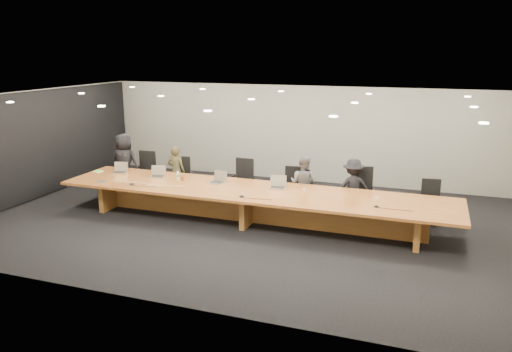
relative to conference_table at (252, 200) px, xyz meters
The scene contains 28 objects.
ground 0.52m from the conference_table, ahead, with size 12.00×12.00×0.00m, color black.
back_wall 4.10m from the conference_table, 90.00° to the left, with size 12.00×0.02×2.80m, color #BAB7A9.
left_wall_panel 6.00m from the conference_table, behind, with size 0.08×7.84×2.74m, color black.
conference_table is the anchor object (origin of this frame).
chair_far_left 3.82m from the conference_table, 160.10° to the left, with size 0.58×0.58×1.14m, color black, non-canonical shape.
chair_left 2.69m from the conference_table, 154.25° to the left, with size 0.55×0.55×1.09m, color black, non-canonical shape.
chair_mid_left 1.48m from the conference_table, 120.53° to the left, with size 0.58×0.58×1.14m, color black, non-canonical shape.
chair_mid_right 1.32m from the conference_table, 61.66° to the left, with size 0.54×0.54×1.06m, color black, non-canonical shape.
chair_right 2.61m from the conference_table, 29.60° to the left, with size 0.59×0.59×1.16m, color black, non-canonical shape.
chair_far_right 4.03m from the conference_table, 18.94° to the left, with size 0.50×0.50×0.99m, color black, non-canonical shape.
person_a 4.30m from the conference_table, 163.92° to the left, with size 0.79×0.51×1.61m, color black.
person_b 2.88m from the conference_table, 153.97° to the left, with size 0.50×0.33×1.36m, color #3A3720.
person_c 1.46m from the conference_table, 51.61° to the left, with size 0.67×0.52×1.38m, color #5F5E61.
person_d 2.40m from the conference_table, 30.09° to the left, with size 0.88×0.51×1.36m, color black.
laptop_a 3.74m from the conference_table, behind, with size 0.35×0.25×0.27m, color #B6A78B, non-canonical shape.
laptop_b 2.64m from the conference_table, behind, with size 0.35×0.26×0.28m, color tan, non-canonical shape.
laptop_c 1.08m from the conference_table, 164.11° to the left, with size 0.37×0.27×0.29m, color #C7B598, non-canonical shape.
laptop_d 0.71m from the conference_table, 32.01° to the left, with size 0.37×0.27×0.29m, color tan, non-canonical shape.
water_bottle 2.03m from the conference_table, behind, with size 0.06×0.06×0.19m, color silver.
amber_mug 1.88m from the conference_table, behind, with size 0.07×0.07×0.09m, color brown.
paper_cup_near 1.21m from the conference_table, ahead, with size 0.07×0.07×0.08m, color silver.
paper_cup_far 2.76m from the conference_table, ahead, with size 0.07×0.07×0.08m, color silver.
notepad 4.32m from the conference_table, behind, with size 0.21×0.17×0.01m, color white.
lime_gadget 4.33m from the conference_table, behind, with size 0.16×0.09×0.03m, color #58CD36.
av_box 3.64m from the conference_table, behind, with size 0.20×0.15×0.03m, color #A3A2A7.
mic_left 2.84m from the conference_table, 169.79° to the right, with size 0.13×0.13×0.03m, color black.
mic_center 0.62m from the conference_table, 91.99° to the right, with size 0.13×0.13×0.03m, color black.
mic_right 2.81m from the conference_table, ahead, with size 0.12×0.12×0.03m, color black.
Camera 1 is at (3.69, -10.09, 3.81)m, focal length 35.00 mm.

